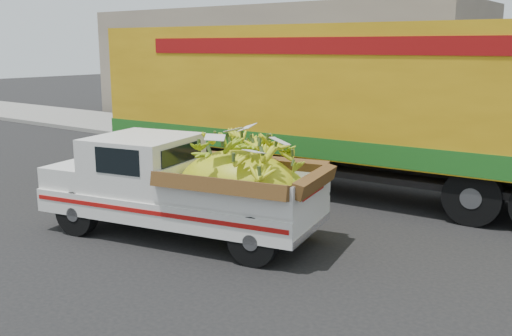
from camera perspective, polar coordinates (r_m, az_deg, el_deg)
The scene contains 6 objects.
ground at distance 10.86m, azimuth -6.91°, elevation -5.93°, with size 100.00×100.00×0.00m, color black.
curb at distance 16.10m, azimuth 9.44°, elevation 0.23°, with size 60.00×0.25×0.15m, color gray.
sidewalk at distance 17.97m, azimuth 12.52°, elevation 1.32°, with size 60.00×4.00×0.14m, color gray.
building_left at distance 26.77m, azimuth 2.16°, elevation 10.30°, with size 18.00×6.00×5.00m, color gray.
pickup_truck at distance 10.01m, azimuth -5.70°, elevation -1.85°, with size 5.27×2.80×1.75m.
semi_trailer at distance 13.33m, azimuth 7.57°, elevation 6.74°, with size 12.04×3.23×3.80m.
Camera 1 is at (7.15, -7.45, 3.35)m, focal length 40.00 mm.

